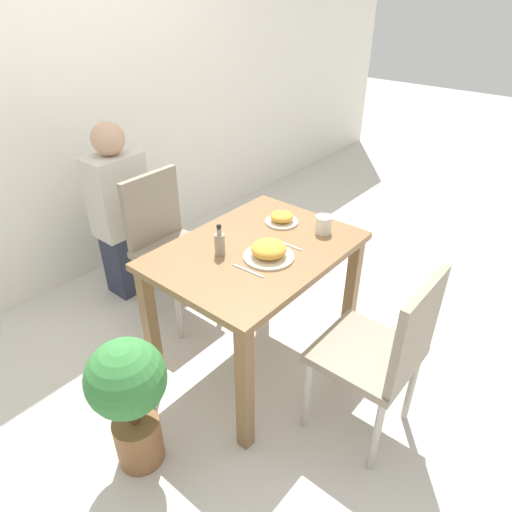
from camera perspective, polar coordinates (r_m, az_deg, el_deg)
name	(u,v)px	position (r m, az deg, el deg)	size (l,w,h in m)	color
ground_plane	(256,359)	(2.71, 0.00, -12.74)	(16.00, 16.00, 0.00)	beige
wall_back	(62,88)	(3.22, -23.10, 18.77)	(8.00, 0.05, 2.60)	white
dining_table	(256,268)	(2.31, 0.00, -1.53)	(1.01, 0.74, 0.75)	olive
chair_near	(384,350)	(2.08, 15.73, -11.28)	(0.42, 0.42, 0.91)	gray
chair_far	(167,239)	(2.84, -11.04, 2.09)	(0.42, 0.42, 0.91)	gray
food_plate	(269,251)	(2.14, 1.61, 0.66)	(0.24, 0.24, 0.08)	beige
side_plate	(282,218)	(2.46, 3.23, 4.75)	(0.18, 0.18, 0.07)	beige
drink_cup	(323,224)	(2.38, 8.42, 3.92)	(0.08, 0.08, 0.09)	silver
sauce_bottle	(220,243)	(2.16, -4.57, 1.65)	(0.05, 0.05, 0.16)	gray
fork_utensil	(248,271)	(2.06, -1.02, -1.84)	(0.02, 0.17, 0.00)	silver
spoon_utensil	(288,245)	(2.27, 3.97, 1.41)	(0.01, 0.17, 0.00)	silver
potted_plant_left	(129,393)	(2.04, -15.63, -16.14)	(0.33, 0.33, 0.68)	brown
person_figure	(121,213)	(3.09, -16.55, 5.15)	(0.34, 0.22, 1.17)	#2D3347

